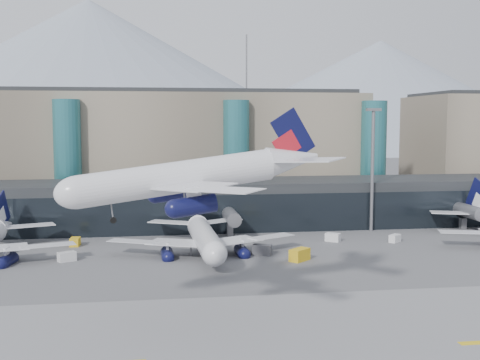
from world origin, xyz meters
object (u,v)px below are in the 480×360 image
Objects in this scene: veh_a at (67,257)px; veh_b at (75,242)px; jet_parked_mid at (203,229)px; veh_h at (300,255)px; veh_c at (262,250)px; veh_d at (395,238)px; hero_jet at (204,167)px; veh_g at (333,237)px; lightmast_mid at (373,162)px.

veh_a is 12.33m from veh_b.
veh_h is at bearing -121.54° from jet_parked_mid.
veh_c is 1.26× the size of veh_d.
hero_jet is 53.70m from veh_g.
veh_h is (-21.39, -24.31, -13.42)m from lightmast_mid.
lightmast_mid is 9.41× the size of veh_g.
veh_c reaches higher than veh_a.
veh_c is (12.66, 32.91, -16.97)m from hero_jet.
veh_b is 35.05m from veh_c.
lightmast_mid is 0.74× the size of jet_parked_mid.
veh_d is 0.93× the size of veh_g.
lightmast_mid reaches higher than veh_c.
veh_b is (-59.56, -6.89, -13.65)m from lightmast_mid.
hero_jet reaches higher than veh_c.
veh_b is at bearing -145.74° from veh_g.
jet_parked_mid is at bearing 108.68° from veh_h.
lightmast_mid reaches higher than veh_a.
lightmast_mid is 7.05× the size of veh_h.
veh_a is at bearing 97.22° from jet_parked_mid.
veh_c reaches higher than veh_g.
veh_g is 17.86m from veh_h.
veh_c is at bearing 94.27° from veh_h.
veh_c is (32.64, 0.08, 0.10)m from veh_a.
veh_d is at bearing -11.87° from veh_h.
veh_h reaches higher than veh_b.
veh_d is at bearing 38.27° from veh_c.
veh_g is at bearing -89.53° from veh_b.
jet_parked_mid is 37.26m from veh_d.
hero_jet is 11.89× the size of veh_b.
veh_a is 38.31m from veh_h.
veh_g is at bearing 47.23° from hero_jet.
veh_b is at bearing 62.70° from veh_a.
veh_c is 7.43m from veh_h.
veh_h is (37.97, -5.09, 0.22)m from veh_a.
veh_g is at bearing -139.41° from lightmast_mid.
hero_jet is 39.13m from veh_c.
lightmast_mid is 8.01× the size of veh_c.
hero_jet reaches higher than veh_a.
veh_b is 0.73× the size of veh_h.
veh_d is 0.70× the size of veh_h.
lightmast_mid is at bearing 43.68° from hero_jet.
veh_b is 0.83× the size of veh_c.
veh_c reaches higher than veh_d.
veh_c is (-26.72, -19.13, -13.53)m from lightmast_mid.
lightmast_mid is 0.81× the size of hero_jet.
hero_jet is 39.01m from jet_parked_mid.
veh_h is (5.33, -5.17, 0.11)m from veh_c.
veh_a is 60.07m from veh_d.
jet_parked_mid is 12.38× the size of veh_a.
veh_d is at bearing -86.15° from jet_parked_mid.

